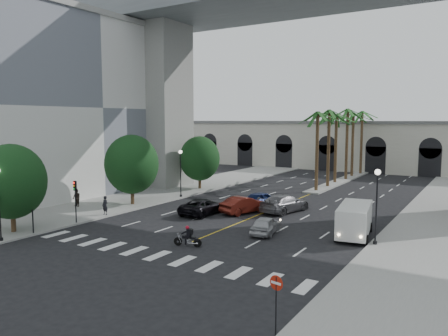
# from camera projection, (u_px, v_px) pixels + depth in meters

# --- Properties ---
(ground) EXTENTS (140.00, 140.00, 0.00)m
(ground) POSITION_uv_depth(u_px,v_px,m) (172.00, 250.00, 29.23)
(ground) COLOR black
(ground) RESTS_ON ground
(sidewalk_left) EXTENTS (8.00, 100.00, 0.15)m
(sidewalk_left) POSITION_uv_depth(u_px,v_px,m) (150.00, 196.00, 49.73)
(sidewalk_left) COLOR gray
(sidewalk_left) RESTS_ON ground
(sidewalk_right) EXTENTS (8.00, 100.00, 0.15)m
(sidewalk_right) POSITION_uv_depth(u_px,v_px,m) (443.00, 230.00, 34.11)
(sidewalk_right) COLOR gray
(sidewalk_right) RESTS_ON ground
(median) EXTENTS (2.00, 24.00, 0.20)m
(median) POSITION_uv_depth(u_px,v_px,m) (341.00, 181.00, 61.39)
(median) COLOR gray
(median) RESTS_ON ground
(building_left) EXTENTS (16.50, 32.50, 20.60)m
(building_left) POSITION_uv_depth(u_px,v_px,m) (56.00, 106.00, 52.32)
(building_left) COLOR silver
(building_left) RESTS_ON ground
(pier_building) EXTENTS (71.00, 10.50, 8.50)m
(pier_building) POSITION_uv_depth(u_px,v_px,m) (370.00, 146.00, 75.33)
(pier_building) COLOR silver
(pier_building) RESTS_ON ground
(bridge) EXTENTS (75.00, 13.00, 26.00)m
(bridge) POSITION_uv_depth(u_px,v_px,m) (332.00, 22.00, 44.04)
(bridge) COLOR gray
(bridge) RESTS_ON ground
(palm_a) EXTENTS (3.20, 3.20, 10.30)m
(palm_a) POSITION_uv_depth(u_px,v_px,m) (318.00, 116.00, 51.94)
(palm_a) COLOR #47331E
(palm_a) RESTS_ON ground
(palm_b) EXTENTS (3.20, 3.20, 10.60)m
(palm_b) POSITION_uv_depth(u_px,v_px,m) (329.00, 114.00, 55.24)
(palm_b) COLOR #47331E
(palm_b) RESTS_ON ground
(palm_c) EXTENTS (3.20, 3.20, 10.10)m
(palm_c) POSITION_uv_depth(u_px,v_px,m) (337.00, 118.00, 58.83)
(palm_c) COLOR #47331E
(palm_c) RESTS_ON ground
(palm_d) EXTENTS (3.20, 3.20, 10.90)m
(palm_d) POSITION_uv_depth(u_px,v_px,m) (348.00, 113.00, 61.96)
(palm_d) COLOR #47331E
(palm_d) RESTS_ON ground
(palm_e) EXTENTS (3.20, 3.20, 10.40)m
(palm_e) POSITION_uv_depth(u_px,v_px,m) (353.00, 116.00, 65.53)
(palm_e) COLOR #47331E
(palm_e) RESTS_ON ground
(palm_f) EXTENTS (3.20, 3.20, 10.70)m
(palm_f) POSITION_uv_depth(u_px,v_px,m) (362.00, 115.00, 68.73)
(palm_f) COLOR #47331E
(palm_f) RESTS_ON ground
(street_tree_near) EXTENTS (5.20, 5.20, 6.89)m
(street_tree_near) POSITION_uv_depth(u_px,v_px,m) (11.00, 181.00, 33.02)
(street_tree_near) COLOR #382616
(street_tree_near) RESTS_ON ground
(street_tree_mid) EXTENTS (5.44, 5.44, 7.21)m
(street_tree_mid) POSITION_uv_depth(u_px,v_px,m) (132.00, 164.00, 44.00)
(street_tree_mid) COLOR #382616
(street_tree_mid) RESTS_ON ground
(street_tree_far) EXTENTS (5.04, 5.04, 6.68)m
(street_tree_far) POSITION_uv_depth(u_px,v_px,m) (200.00, 158.00, 54.20)
(street_tree_far) COLOR #382616
(street_tree_far) RESTS_ON ground
(lamp_post_left_far) EXTENTS (0.40, 0.40, 5.35)m
(lamp_post_left_far) POSITION_uv_depth(u_px,v_px,m) (181.00, 169.00, 48.36)
(lamp_post_left_far) COLOR black
(lamp_post_left_far) RESTS_ON ground
(lamp_post_right) EXTENTS (0.40, 0.40, 5.35)m
(lamp_post_right) POSITION_uv_depth(u_px,v_px,m) (377.00, 200.00, 29.71)
(lamp_post_right) COLOR black
(lamp_post_right) RESTS_ON ground
(traffic_signal_near) EXTENTS (0.25, 0.18, 3.65)m
(traffic_signal_near) POSITION_uv_depth(u_px,v_px,m) (32.00, 202.00, 32.72)
(traffic_signal_near) COLOR black
(traffic_signal_near) RESTS_ON ground
(traffic_signal_far) EXTENTS (0.25, 0.18, 3.65)m
(traffic_signal_far) POSITION_uv_depth(u_px,v_px,m) (75.00, 195.00, 36.11)
(traffic_signal_far) COLOR black
(traffic_signal_far) RESTS_ON ground
(motorcycle_rider) EXTENTS (1.98, 0.71, 1.46)m
(motorcycle_rider) POSITION_uv_depth(u_px,v_px,m) (188.00, 237.00, 29.92)
(motorcycle_rider) COLOR black
(motorcycle_rider) RESTS_ON ground
(car_a) EXTENTS (2.25, 4.18, 1.35)m
(car_a) POSITION_uv_depth(u_px,v_px,m) (265.00, 225.00, 33.32)
(car_a) COLOR #A1A2A6
(car_a) RESTS_ON ground
(car_b) EXTENTS (3.12, 5.08, 1.58)m
(car_b) POSITION_uv_depth(u_px,v_px,m) (244.00, 205.00, 40.64)
(car_b) COLOR #561811
(car_b) RESTS_ON ground
(car_c) EXTENTS (2.43, 5.24, 1.45)m
(car_c) POSITION_uv_depth(u_px,v_px,m) (203.00, 206.00, 40.21)
(car_c) COLOR black
(car_c) RESTS_ON ground
(car_d) EXTENTS (3.55, 6.13, 1.67)m
(car_d) POSITION_uv_depth(u_px,v_px,m) (285.00, 203.00, 41.19)
(car_d) COLOR #5C5C60
(car_d) RESTS_ON ground
(car_e) EXTENTS (3.12, 4.78, 1.51)m
(car_e) POSITION_uv_depth(u_px,v_px,m) (262.00, 199.00, 43.82)
(car_e) COLOR #0F1A46
(car_e) RESTS_ON ground
(cargo_van) EXTENTS (2.98, 5.88, 2.40)m
(cargo_van) POSITION_uv_depth(u_px,v_px,m) (354.00, 219.00, 32.32)
(cargo_van) COLOR silver
(cargo_van) RESTS_ON ground
(pedestrian_a) EXTENTS (0.65, 0.45, 1.70)m
(pedestrian_a) POSITION_uv_depth(u_px,v_px,m) (105.00, 205.00, 39.25)
(pedestrian_a) COLOR black
(pedestrian_a) RESTS_ON sidewalk_left
(pedestrian_b) EXTENTS (0.98, 0.83, 1.77)m
(pedestrian_b) POSITION_uv_depth(u_px,v_px,m) (76.00, 198.00, 42.95)
(pedestrian_b) COLOR black
(pedestrian_b) RESTS_ON sidewalk_left
(do_not_enter_sign) EXTENTS (0.61, 0.15, 2.52)m
(do_not_enter_sign) POSITION_uv_depth(u_px,v_px,m) (276.00, 292.00, 17.37)
(do_not_enter_sign) COLOR black
(do_not_enter_sign) RESTS_ON ground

